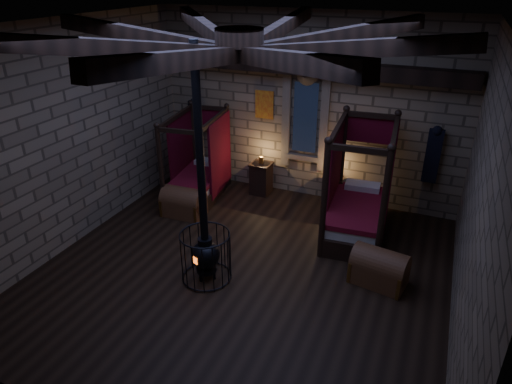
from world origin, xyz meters
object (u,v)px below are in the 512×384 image
at_px(bed_left, 199,177).
at_px(stove, 205,250).
at_px(bed_right, 358,208).
at_px(trunk_left, 184,203).
at_px(trunk_right, 379,268).

height_order(bed_left, stove, stove).
bearing_deg(bed_right, trunk_left, -172.74).
bearing_deg(trunk_left, trunk_right, -12.36).
height_order(bed_right, stove, stove).
bearing_deg(bed_right, stove, -133.20).
distance_m(bed_left, bed_right, 3.80).
xyz_separation_m(trunk_right, stove, (-2.80, -1.04, 0.27)).
height_order(trunk_left, stove, stove).
bearing_deg(bed_left, trunk_left, -89.05).
bearing_deg(bed_right, trunk_right, -69.76).
bearing_deg(trunk_right, stove, -149.59).
relative_size(bed_left, stove, 0.50).
distance_m(trunk_left, trunk_right, 4.45).
relative_size(bed_right, stove, 0.56).
bearing_deg(bed_right, bed_left, 172.40).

